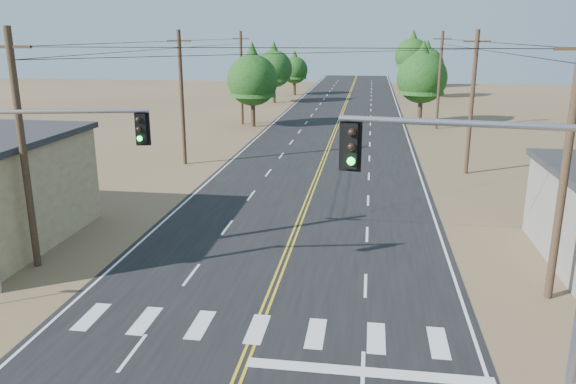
# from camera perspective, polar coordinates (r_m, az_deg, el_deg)

# --- Properties ---
(road) EXTENTS (15.00, 200.00, 0.02)m
(road) POSITION_cam_1_polar(r_m,az_deg,el_deg) (40.08, 3.06, 1.77)
(road) COLOR black
(road) RESTS_ON ground
(utility_pole_left_near) EXTENTS (1.80, 0.30, 10.00)m
(utility_pole_left_near) POSITION_cam_1_polar(r_m,az_deg,el_deg) (25.44, -25.33, 3.90)
(utility_pole_left_near) COLOR #4C3826
(utility_pole_left_near) RESTS_ON ground
(utility_pole_left_mid) EXTENTS (1.80, 0.30, 10.00)m
(utility_pole_left_mid) POSITION_cam_1_polar(r_m,az_deg,el_deg) (43.32, -10.74, 9.44)
(utility_pole_left_mid) COLOR #4C3826
(utility_pole_left_mid) RESTS_ON ground
(utility_pole_left_far) EXTENTS (1.80, 0.30, 10.00)m
(utility_pole_left_far) POSITION_cam_1_polar(r_m,az_deg,el_deg) (62.50, -4.75, 11.52)
(utility_pole_left_far) COLOR #4C3826
(utility_pole_left_far) RESTS_ON ground
(utility_pole_right_near) EXTENTS (1.80, 0.30, 10.00)m
(utility_pole_right_near) POSITION_cam_1_polar(r_m,az_deg,el_deg) (22.36, 26.37, 2.32)
(utility_pole_right_near) COLOR #4C3826
(utility_pole_right_near) RESTS_ON ground
(utility_pole_right_mid) EXTENTS (1.80, 0.30, 10.00)m
(utility_pole_right_mid) POSITION_cam_1_polar(r_m,az_deg,el_deg) (41.58, 18.17, 8.69)
(utility_pole_right_mid) COLOR #4C3826
(utility_pole_right_mid) RESTS_ON ground
(utility_pole_right_far) EXTENTS (1.80, 0.30, 10.00)m
(utility_pole_right_far) POSITION_cam_1_polar(r_m,az_deg,el_deg) (61.31, 15.13, 10.96)
(utility_pole_right_far) COLOR #4C3826
(utility_pole_right_far) RESTS_ON ground
(signal_mast_left) EXTENTS (6.19, 1.53, 7.20)m
(signal_mast_left) POSITION_cam_1_polar(r_m,az_deg,el_deg) (22.64, -24.54, 2.12)
(signal_mast_left) COLOR gray
(signal_mast_left) RESTS_ON ground
(signal_mast_right) EXTENTS (6.32, 1.13, 7.81)m
(signal_mast_right) POSITION_cam_1_polar(r_m,az_deg,el_deg) (14.94, 21.90, -2.58)
(signal_mast_right) COLOR gray
(signal_mast_right) RESTS_ON ground
(tree_left_near) EXTENTS (5.40, 5.40, 9.00)m
(tree_left_near) POSITION_cam_1_polar(r_m,az_deg,el_deg) (60.84, -3.63, 11.79)
(tree_left_near) COLOR #3F2D1E
(tree_left_near) RESTS_ON ground
(tree_left_mid) EXTENTS (5.28, 5.28, 8.80)m
(tree_left_mid) POSITION_cam_1_polar(r_m,az_deg,el_deg) (82.71, -1.44, 12.77)
(tree_left_mid) COLOR #3F2D1E
(tree_left_mid) RESTS_ON ground
(tree_left_far) EXTENTS (4.37, 4.37, 7.28)m
(tree_left_far) POSITION_cam_1_polar(r_m,az_deg,el_deg) (93.73, 0.66, 12.56)
(tree_left_far) COLOR #3F2D1E
(tree_left_far) RESTS_ON ground
(tree_right_near) EXTENTS (5.48, 5.48, 9.13)m
(tree_right_near) POSITION_cam_1_polar(r_m,az_deg,el_deg) (64.35, 13.49, 11.68)
(tree_right_near) COLOR #3F2D1E
(tree_right_near) RESTS_ON ground
(tree_right_mid) EXTENTS (5.40, 5.40, 9.00)m
(tree_right_mid) POSITION_cam_1_polar(r_m,az_deg,el_deg) (92.27, 13.89, 12.72)
(tree_right_mid) COLOR #3F2D1E
(tree_right_mid) RESTS_ON ground
(tree_right_far) EXTENTS (6.33, 6.33, 10.55)m
(tree_right_far) POSITION_cam_1_polar(r_m,az_deg,el_deg) (109.65, 12.54, 13.71)
(tree_right_far) COLOR #3F2D1E
(tree_right_far) RESTS_ON ground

